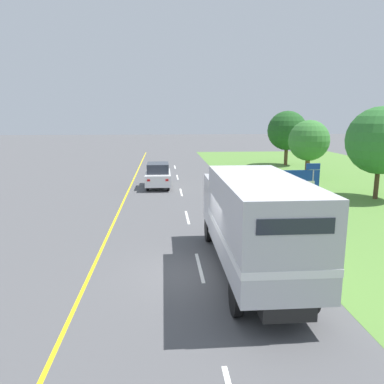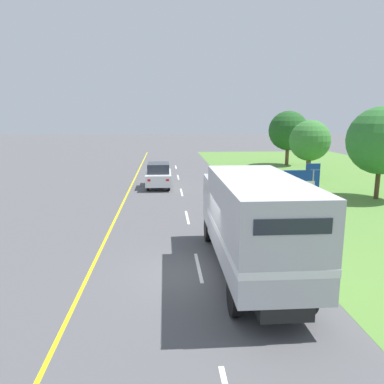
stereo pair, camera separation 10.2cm
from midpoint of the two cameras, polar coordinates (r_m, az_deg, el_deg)
name	(u,v)px [view 1 (the left image)]	position (r m, az deg, el deg)	size (l,w,h in m)	color
ground_plane	(201,274)	(12.78, 1.19, -12.34)	(200.00, 200.00, 0.00)	#515154
grass_shoulder	(373,190)	(29.66, 25.73, 0.28)	(20.00, 60.28, 0.01)	#568438
edge_line_yellow	(127,194)	(25.79, -9.99, -0.27)	(0.12, 60.28, 0.01)	yellow
centre_dash_near	(200,267)	(13.29, 0.95, -11.35)	(0.12, 2.60, 0.01)	white
centre_dash_mid_a	(187,217)	(19.53, -0.87, -3.86)	(0.12, 2.60, 0.01)	white
centre_dash_mid_b	(181,192)	(25.94, -1.78, -0.03)	(0.12, 2.60, 0.01)	white
centre_dash_far	(177,177)	(32.43, -2.33, 2.27)	(0.12, 2.60, 0.01)	white
centre_dash_farthest	(175,167)	(38.96, -2.70, 3.81)	(0.12, 2.60, 0.01)	white
horse_trailer_truck	(253,219)	(12.17, 9.03, -4.16)	(2.35, 8.13, 3.38)	black
lead_car_white	(158,175)	(27.64, -5.30, 2.58)	(1.80, 4.02, 1.82)	black
highway_sign	(298,184)	(20.11, 15.76, 1.18)	(2.28, 0.09, 2.79)	#9E9EA3
roadside_tree_near	(381,141)	(26.13, 26.72, 7.02)	(4.20, 4.20, 5.80)	#4C3823
roadside_tree_mid	(309,141)	(33.93, 17.30, 7.48)	(3.49, 3.49, 4.88)	brown
roadside_tree_far	(287,131)	(41.55, 14.23, 9.04)	(4.15, 4.15, 5.77)	brown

